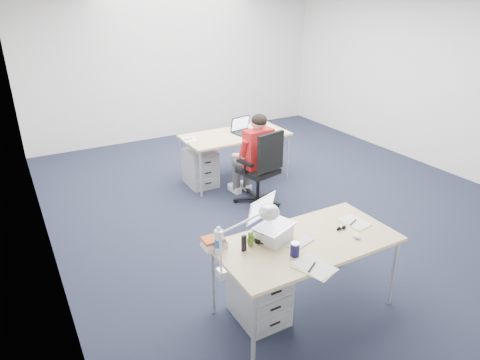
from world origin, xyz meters
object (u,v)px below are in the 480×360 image
object	(u,v)px
desk_near	(307,245)
silver_laptop	(275,221)
office_chair	(260,183)
headphones	(266,239)
sunglasses	(341,228)
wireless_keyboard	(301,243)
computer_mouse	(357,236)
seated_person	(252,157)
water_bottle	(219,240)
can_koozie	(295,249)
dark_laptop	(245,125)
drawer_pedestal_far	(201,168)
book_stack	(214,242)
drawer_pedestal_near	(259,292)
bear_figurine	(251,239)
far_cup	(257,124)
desk_lamp	(240,241)
desk_far	(235,137)
cordless_phone	(244,243)

from	to	relation	value
desk_near	silver_laptop	bearing A→B (deg)	147.48
office_chair	headphones	bearing A→B (deg)	-132.66
sunglasses	wireless_keyboard	bearing A→B (deg)	-174.68
wireless_keyboard	computer_mouse	xyz separation A→B (m)	(0.48, -0.16, 0.01)
seated_person	water_bottle	xyz separation A→B (m)	(-1.54, -2.03, 0.22)
seated_person	can_koozie	bearing A→B (deg)	-117.58
wireless_keyboard	dark_laptop	distance (m)	3.19
drawer_pedestal_far	book_stack	bearing A→B (deg)	-111.97
can_koozie	sunglasses	size ratio (longest dim) A/B	1.22
silver_laptop	computer_mouse	bearing A→B (deg)	-47.71
drawer_pedestal_near	bear_figurine	bearing A→B (deg)	121.10
desk_near	headphones	bearing A→B (deg)	150.30
headphones	dark_laptop	bearing A→B (deg)	71.64
silver_laptop	far_cup	distance (m)	3.42
headphones	far_cup	bearing A→B (deg)	68.08
wireless_keyboard	far_cup	bearing A→B (deg)	49.51
computer_mouse	water_bottle	xyz separation A→B (m)	(-1.16, 0.39, 0.10)
book_stack	dark_laptop	world-z (taller)	dark_laptop
bear_figurine	book_stack	world-z (taller)	bear_figurine
book_stack	silver_laptop	bearing A→B (deg)	-16.62
water_bottle	far_cup	bearing A→B (deg)	53.54
desk_near	wireless_keyboard	distance (m)	0.09
water_bottle	desk_lamp	distance (m)	0.34
dark_laptop	sunglasses	bearing A→B (deg)	-113.78
silver_laptop	seated_person	bearing A→B (deg)	42.65
desk_lamp	silver_laptop	bearing A→B (deg)	24.23
desk_far	sunglasses	distance (m)	3.03
drawer_pedestal_near	headphones	size ratio (longest dim) A/B	2.46
computer_mouse	seated_person	bearing A→B (deg)	92.84
office_chair	far_cup	distance (m)	1.32
desk_lamp	seated_person	bearing A→B (deg)	53.68
desk_far	computer_mouse	distance (m)	3.20
drawer_pedestal_far	bear_figurine	distance (m)	3.01
desk_far	cordless_phone	bearing A→B (deg)	-117.50
book_stack	sunglasses	xyz separation A→B (m)	(1.14, -0.31, -0.03)
desk_near	desk_lamp	size ratio (longest dim) A/B	3.00
office_chair	desk_lamp	world-z (taller)	desk_lamp
desk_near	drawer_pedestal_near	xyz separation A→B (m)	(-0.42, 0.10, -0.41)
silver_laptop	bear_figurine	distance (m)	0.25
drawer_pedestal_near	desk_near	bearing A→B (deg)	-13.30
wireless_keyboard	book_stack	distance (m)	0.75
seated_person	silver_laptop	bearing A→B (deg)	-120.64
desk_far	computer_mouse	world-z (taller)	computer_mouse
drawer_pedestal_far	desk_lamp	bearing A→B (deg)	-108.97
drawer_pedestal_near	far_cup	distance (m)	3.59
drawer_pedestal_far	silver_laptop	world-z (taller)	silver_laptop
desk_near	drawer_pedestal_far	distance (m)	3.08
can_koozie	far_cup	distance (m)	3.66
headphones	cordless_phone	bearing A→B (deg)	-162.24
desk_near	water_bottle	bearing A→B (deg)	164.13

